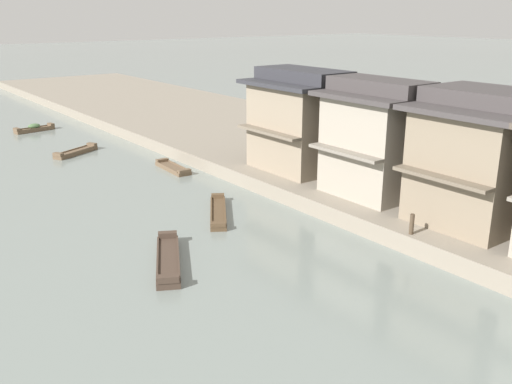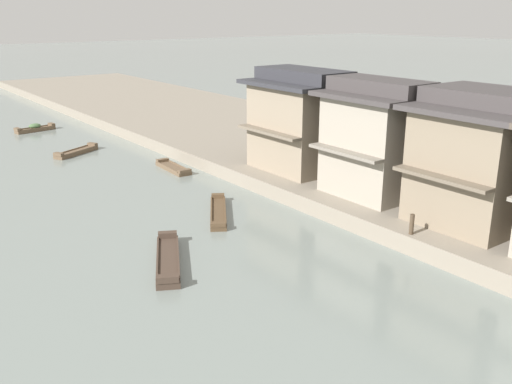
{
  "view_description": "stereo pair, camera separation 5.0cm",
  "coord_description": "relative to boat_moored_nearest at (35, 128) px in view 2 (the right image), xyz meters",
  "views": [
    {
      "loc": [
        -13.03,
        -2.04,
        10.31
      ],
      "look_at": [
        2.45,
        18.7,
        2.05
      ],
      "focal_mm": 39.86,
      "sensor_mm": 36.0,
      "label": 1
    },
    {
      "loc": [
        -12.99,
        -2.07,
        10.31
      ],
      "look_at": [
        2.45,
        18.7,
        2.05
      ],
      "focal_mm": 39.86,
      "sensor_mm": 36.0,
      "label": 2
    }
  ],
  "objects": [
    {
      "name": "riverbank_right",
      "position": [
        14.08,
        -20.17,
        0.18
      ],
      "size": [
        18.0,
        110.0,
        0.87
      ],
      "primitive_type": "cube",
      "color": "gray",
      "rests_on": "ground"
    },
    {
      "name": "boat_moored_nearest",
      "position": [
        0.0,
        0.0,
        0.0
      ],
      "size": [
        3.63,
        1.45,
        0.7
      ],
      "color": "brown",
      "rests_on": "ground"
    },
    {
      "name": "boat_moored_second",
      "position": [
        3.64,
        -18.98,
        -0.12
      ],
      "size": [
        1.13,
        3.79,
        0.42
      ],
      "color": "brown",
      "rests_on": "ground"
    },
    {
      "name": "boat_moored_far",
      "position": [
        -0.04,
        -10.6,
        -0.09
      ],
      "size": [
        3.87,
        2.56,
        0.49
      ],
      "color": "brown",
      "rests_on": "ground"
    },
    {
      "name": "boat_midriver_drifting",
      "position": [
        -3.83,
        -32.17,
        -0.08
      ],
      "size": [
        3.14,
        4.79,
        0.55
      ],
      "color": "#423328",
      "rests_on": "ground"
    },
    {
      "name": "boat_midriver_upstream",
      "position": [
        1.22,
        -28.32,
        -0.12
      ],
      "size": [
        3.3,
        4.53,
        0.43
      ],
      "color": "brown",
      "rests_on": "ground"
    },
    {
      "name": "house_waterfront_second",
      "position": [
        9.52,
        -38.22,
        3.63
      ],
      "size": [
        7.05,
        5.58,
        6.14
      ],
      "color": "#7F705B",
      "rests_on": "riverbank_right"
    },
    {
      "name": "house_waterfront_tall",
      "position": [
        8.58,
        -32.46,
        3.63
      ],
      "size": [
        5.17,
        5.54,
        6.14
      ],
      "color": "gray",
      "rests_on": "riverbank_right"
    },
    {
      "name": "house_waterfront_narrow",
      "position": [
        8.88,
        -26.13,
        3.62
      ],
      "size": [
        5.78,
        6.19,
        6.14
      ],
      "color": "gray",
      "rests_on": "riverbank_right"
    },
    {
      "name": "mooring_post_dock_mid",
      "position": [
        5.43,
        -37.54,
        1.08
      ],
      "size": [
        0.2,
        0.2,
        0.93
      ],
      "primitive_type": "cylinder",
      "color": "#473828",
      "rests_on": "riverbank_right"
    }
  ]
}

